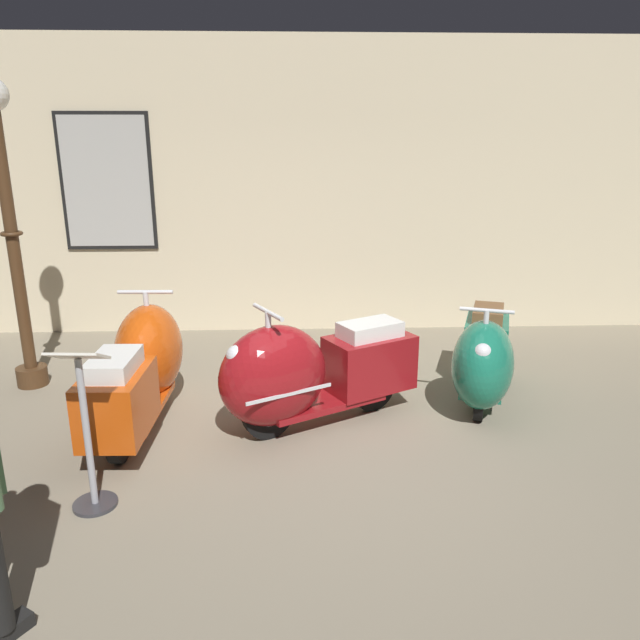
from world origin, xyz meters
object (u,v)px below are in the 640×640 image
at_px(lamppost, 11,227).
at_px(scooter_2, 484,358).
at_px(scooter_0, 141,366).
at_px(info_stanchion, 88,442).
at_px(scooter_1, 305,373).

bearing_deg(lamppost, scooter_2, -8.48).
relative_size(scooter_0, info_stanchion, 1.59).
xyz_separation_m(scooter_1, info_stanchion, (-1.37, -1.05, -0.02)).
xyz_separation_m(lamppost, info_stanchion, (1.22, -2.05, -1.06)).
distance_m(scooter_0, lamppost, 1.81).
xyz_separation_m(scooter_1, lamppost, (-2.58, 1.00, 1.03)).
xyz_separation_m(scooter_1, scooter_2, (1.56, 0.38, -0.04)).
height_order(scooter_0, scooter_2, scooter_0).
xyz_separation_m(scooter_0, lamppost, (-1.25, 0.80, 1.03)).
distance_m(scooter_1, info_stanchion, 1.72).
distance_m(scooter_0, info_stanchion, 1.25).
bearing_deg(info_stanchion, scooter_1, 37.44).
relative_size(scooter_2, lamppost, 0.59).
bearing_deg(scooter_2, info_stanchion, -44.78).
bearing_deg(info_stanchion, scooter_2, 26.05).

